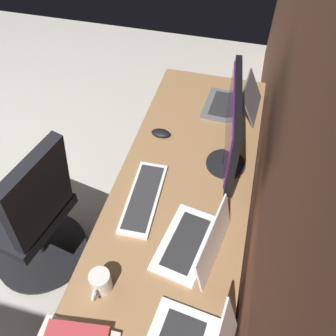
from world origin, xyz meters
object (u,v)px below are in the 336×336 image
Objects in this scene: keyboard_main at (144,198)px; office_chair at (33,219)px; laptop_leftmost at (197,242)px; drawer_pedestal at (161,322)px; laptop_center at (234,102)px; mouse_main at (161,133)px; monitor_primary at (232,126)px; coffee_mug at (101,282)px.

keyboard_main is 0.68m from office_chair.
drawer_pedestal is at bearing -25.28° from laptop_leftmost.
mouse_main is (0.33, -0.35, -0.03)m from laptop_center.
monitor_primary reaches higher than office_chair.
drawer_pedestal is 0.72× the size of office_chair.
mouse_main is at bearing -179.73° from coffee_mug.
laptop_leftmost reaches higher than drawer_pedestal.
mouse_main is 0.88m from coffee_mug.
office_chair is (-0.10, -0.90, -0.32)m from laptop_leftmost.
laptop_center is 0.48m from mouse_main.
mouse_main is at bearing -47.08° from laptop_center.
mouse_main reaches higher than drawer_pedestal.
laptop_leftmost is 0.39× the size of office_chair.
keyboard_main is 0.44m from mouse_main.
laptop_leftmost is 0.41m from coffee_mug.
laptop_center is (-0.45, -0.02, -0.21)m from monitor_primary.
office_chair reaches higher than drawer_pedestal.
drawer_pedestal is 0.59m from keyboard_main.
monitor_primary is 0.60× the size of office_chair.
office_chair is (0.86, -0.93, -0.32)m from laptop_center.
laptop_center is 2.69× the size of coffee_mug.
monitor_primary is at bearing 2.36° from laptop_center.
monitor_primary is 1.36× the size of keyboard_main.
office_chair is (0.09, -0.61, -0.28)m from keyboard_main.
laptop_leftmost is 0.90× the size of keyboard_main.
keyboard_main is 4.09× the size of mouse_main.
drawer_pedestal is 0.49m from coffee_mug.
office_chair is at bearing -47.47° from laptop_center.
laptop_center is at bearing 132.53° from office_chair.
laptop_center is (-1.17, 0.13, 0.43)m from drawer_pedestal.
office_chair is at bearing -121.39° from coffee_mug.
laptop_leftmost is 1.17× the size of laptop_center.
laptop_center reaches higher than mouse_main.
drawer_pedestal is at bearing -6.45° from laptop_center.
laptop_center reaches higher than drawer_pedestal.
monitor_primary is 0.54m from laptop_leftmost.
laptop_center is at bearing 178.18° from laptop_leftmost.
keyboard_main is at bearing -47.34° from monitor_primary.
coffee_mug reaches higher than keyboard_main.
keyboard_main is (-0.40, -0.19, 0.39)m from drawer_pedestal.
mouse_main is at bearing -152.48° from laptop_leftmost.
monitor_primary is 1.51× the size of laptop_leftmost.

